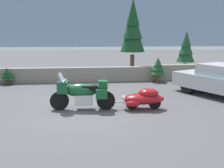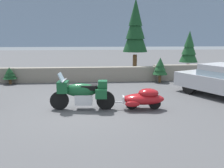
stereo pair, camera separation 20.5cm
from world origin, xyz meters
The scene contains 9 objects.
ground_plane centered at (0.00, 0.00, 0.00)m, with size 80.00×80.00×0.00m, color #4C4C4F.
stone_guard_wall centered at (0.33, 5.56, 0.43)m, with size 24.00×0.55×0.92m.
distant_ridgeline centered at (0.00, 95.57, 8.00)m, with size 240.00×80.00×16.00m, color #7F93AD.
touring_motorcycle centered at (-0.05, -0.02, 0.62)m, with size 2.31×0.84×1.33m.
car_shaped_trailer centered at (2.13, -0.18, 0.41)m, with size 2.22×0.83×0.76m.
pine_tree_tall centered at (3.10, 7.15, 3.09)m, with size 1.58×1.58×4.94m.
pine_tree_secondary centered at (6.53, 6.76, 1.84)m, with size 1.17×1.17×2.95m.
pine_sapling_near centered at (4.16, 4.94, 0.88)m, with size 0.85×0.85×1.41m.
pine_sapling_farther centered at (-4.19, 5.08, 0.58)m, with size 0.75×0.75×0.94m.
Camera 2 is at (0.31, -8.48, 2.57)m, focal length 38.95 mm.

